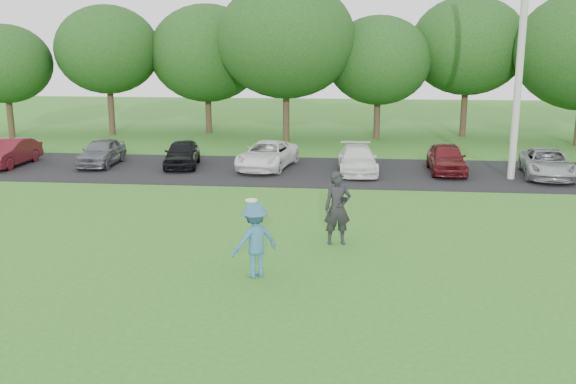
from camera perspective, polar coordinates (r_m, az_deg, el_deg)
name	(u,v)px	position (r m, az deg, el deg)	size (l,w,h in m)	color
ground	(272,283)	(14.57, -1.45, -8.10)	(100.00, 100.00, 0.00)	#346E1F
parking_lot	(312,171)	(27.04, 2.10, 1.87)	(32.00, 6.50, 0.03)	black
utility_pole	(522,42)	(26.44, 20.05, 12.44)	(0.28, 0.28, 10.66)	#AFAEAA
frisbee_player	(255,240)	(14.71, -2.97, -4.31)	(1.28, 1.18, 1.90)	#31668B
camera_bystander	(338,208)	(17.10, 4.42, -1.44)	(0.80, 0.62, 1.97)	black
parked_cars	(346,158)	(26.90, 5.14, 3.04)	(28.28, 5.11, 1.21)	#53121A
tree_row	(352,50)	(36.23, 5.70, 12.44)	(42.39, 9.85, 8.64)	#38281C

